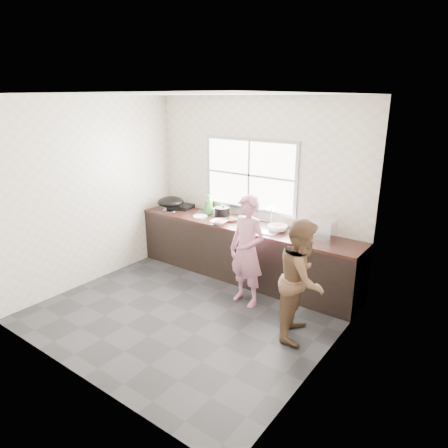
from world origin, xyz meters
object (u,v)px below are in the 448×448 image
Objects in this scene: black_pot at (222,212)px; wok at (171,202)px; bottle_brown_short at (223,212)px; pot_lid_right at (205,212)px; burner at (182,206)px; cutting_board at (230,218)px; bowl_held at (251,229)px; glass_jar at (214,211)px; bottle_green at (209,205)px; person_side at (302,279)px; bowl_crabs at (278,229)px; dish_rack at (320,230)px; pot_lid_left at (170,210)px; plate_food at (200,216)px; woman at (247,254)px; bowl_mince at (219,222)px; bottle_brown_tall at (209,206)px.

wok is (-0.96, -0.16, 0.06)m from black_pot.
bottle_brown_short reaches higher than pot_lid_right.
wok is (-0.05, -0.22, 0.11)m from burner.
cutting_board is at bearing 7.04° from wok.
black_pot is at bearing 156.83° from bowl_held.
bottle_green is at bearing -154.91° from glass_jar.
person_side is 1.26m from bowl_crabs.
pot_lid_left is at bearing -178.15° from dish_rack.
person_side is 1.97m from cutting_board.
bowl_held is 0.89× the size of plate_food.
person_side reaches higher than bowl_crabs.
bottle_brown_short is (0.27, 0.02, -0.08)m from bottle_green.
plate_food is 1.97m from dish_rack.
bottle_brown_short is (-0.96, 0.77, 0.25)m from woman.
glass_jar reaches higher than bowl_mince.
bowl_mince is 0.56m from bowl_held.
bowl_crabs is 0.96× the size of black_pot.
person_side is 2.39m from bottle_green.
glass_jar is (-0.20, 0.06, -0.03)m from black_pot.
bowl_held is at bearing 125.67° from woman.
person_side is 3.62× the size of dish_rack.
bowl_mince is at bearing -63.03° from bottle_brown_short.
bottle_brown_short is 0.19m from glass_jar.
burner is 0.25m from pot_lid_left.
pot_lid_left is at bearing 179.50° from plate_food.
dish_rack is (1.96, 0.10, 0.14)m from plate_food.
bowl_held is at bearing 0.00° from bowl_mince.
person_side is at bearing -8.56° from woman.
cutting_board is 0.50m from plate_food.
person_side is 2.50m from pot_lid_right.
bottle_brown_tall is 0.68m from pot_lid_left.
plate_food is at bearing -175.66° from bowl_crabs.
pot_lid_right is (0.56, 0.21, -0.14)m from wok.
woman is 1.22m from black_pot.
woman is 5.41× the size of pot_lid_left.
cutting_board is 1.67× the size of bowl_crabs.
person_side is 13.44× the size of glass_jar.
pot_lid_left is (-0.65, 0.01, -0.00)m from plate_food.
bottle_green is at bearing 174.93° from cutting_board.
woman is at bearing -34.58° from glass_jar.
bowl_mince is 0.90× the size of pot_lid_right.
bowl_mince reaches higher than pot_lid_left.
bottle_green is 1.94m from dish_rack.
bowl_mince is 1.16× the size of bowl_held.
woman is 3.61× the size of burner.
person_side is 3.22× the size of wok.
pot_lid_left is (-1.68, 0.13, -0.03)m from bowl_held.
bottle_green is 0.70m from wok.
cutting_board is 0.55m from bottle_brown_tall.
bottle_brown_short is at bearing -5.29° from glass_jar.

